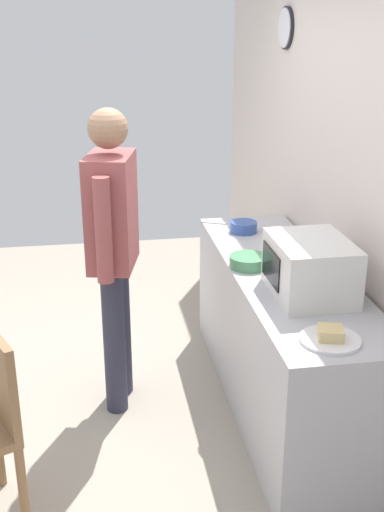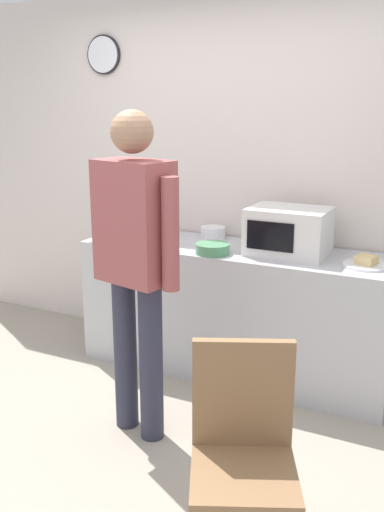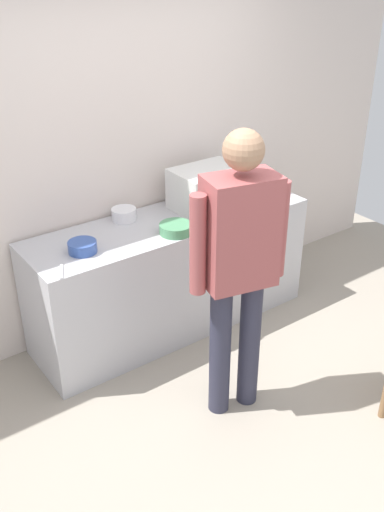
{
  "view_description": "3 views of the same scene",
  "coord_description": "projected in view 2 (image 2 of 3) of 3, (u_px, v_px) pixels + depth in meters",
  "views": [
    {
      "loc": [
        3.44,
        0.15,
        2.24
      ],
      "look_at": [
        0.07,
        0.7,
        0.95
      ],
      "focal_mm": 44.58,
      "sensor_mm": 36.0,
      "label": 1
    },
    {
      "loc": [
        1.57,
        -2.22,
        1.83
      ],
      "look_at": [
        0.09,
        0.75,
        0.93
      ],
      "focal_mm": 39.96,
      "sensor_mm": 36.0,
      "label": 2
    },
    {
      "loc": [
        -1.86,
        -1.87,
        2.6
      ],
      "look_at": [
        0.01,
        0.7,
        0.88
      ],
      "focal_mm": 40.46,
      "sensor_mm": 36.0,
      "label": 3
    }
  ],
  "objects": [
    {
      "name": "ground_plane",
      "position": [
        115.0,
        453.0,
        3.07
      ],
      "size": [
        6.0,
        6.0,
        0.0
      ],
      "primitive_type": "plane",
      "color": "#9E9384"
    },
    {
      "name": "back_wall",
      "position": [
        232.0,
        177.0,
        4.12
      ],
      "size": [
        5.4,
        0.13,
        2.6
      ],
      "color": "silver",
      "rests_on": "ground_plane"
    },
    {
      "name": "kitchen_counter",
      "position": [
        235.0,
        310.0,
        3.93
      ],
      "size": [
        2.12,
        0.62,
        0.88
      ],
      "primitive_type": "cube",
      "color": "#B7B7BC",
      "rests_on": "ground_plane"
    },
    {
      "name": "microwave",
      "position": [
        289.0,
        231.0,
        3.64
      ],
      "size": [
        0.5,
        0.39,
        0.3
      ],
      "color": "silver",
      "rests_on": "kitchen_counter"
    },
    {
      "name": "sandwich_plate",
      "position": [
        366.0,
        263.0,
        3.39
      ],
      "size": [
        0.28,
        0.28,
        0.07
      ],
      "color": "white",
      "rests_on": "kitchen_counter"
    },
    {
      "name": "salad_bowl",
      "position": [
        139.0,
        235.0,
        4.05
      ],
      "size": [
        0.18,
        0.18,
        0.07
      ],
      "primitive_type": "cylinder",
      "color": "#33519E",
      "rests_on": "kitchen_counter"
    },
    {
      "name": "cereal_bowl",
      "position": [
        213.0,
        233.0,
        4.08
      ],
      "size": [
        0.18,
        0.18,
        0.09
      ],
      "primitive_type": "cylinder",
      "color": "white",
      "rests_on": "kitchen_counter"
    },
    {
      "name": "mixing_bowl",
      "position": [
        213.0,
        249.0,
        3.67
      ],
      "size": [
        0.22,
        0.22,
        0.07
      ],
      "primitive_type": "cylinder",
      "color": "#4C8E60",
      "rests_on": "kitchen_counter"
    },
    {
      "name": "fork_utensil",
      "position": [
        276.0,
        242.0,
        3.98
      ],
      "size": [
        0.04,
        0.17,
        0.01
      ],
      "primitive_type": "cube",
      "rotation": [
        0.0,
        0.0,
        1.69
      ],
      "color": "silver",
      "rests_on": "kitchen_counter"
    },
    {
      "name": "spoon_utensil",
      "position": [
        101.0,
        240.0,
        4.02
      ],
      "size": [
        0.09,
        0.16,
        0.01
      ],
      "primitive_type": "cube",
      "rotation": [
        0.0,
        0.0,
        1.13
      ],
      "color": "silver",
      "rests_on": "kitchen_counter"
    },
    {
      "name": "person_standing",
      "position": [
        135.0,
        253.0,
        3.01
      ],
      "size": [
        0.58,
        0.32,
        1.8
      ],
      "color": "#2C2D3F",
      "rests_on": "ground_plane"
    },
    {
      "name": "wooden_chair",
      "position": [
        243.0,
        451.0,
        2.2
      ],
      "size": [
        0.53,
        0.53,
        0.94
      ],
      "color": "olive",
      "rests_on": "ground_plane"
    }
  ]
}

